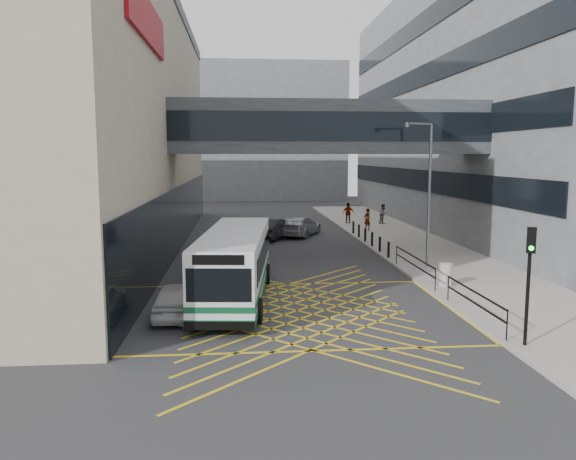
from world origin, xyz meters
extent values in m
plane|color=#333335|center=(0.00, 0.00, 0.00)|extent=(120.00, 120.00, 0.00)
cube|color=black|center=(-5.96, 16.00, 2.00)|extent=(0.10, 41.50, 4.00)
cube|color=maroon|center=(-5.92, 4.00, 11.50)|extent=(0.18, 9.00, 1.80)
cube|color=slate|center=(24.00, 24.00, 10.00)|extent=(24.00, 44.00, 20.00)
cube|color=black|center=(11.96, 24.00, 4.00)|extent=(0.10, 43.50, 1.60)
cube|color=black|center=(11.96, 24.00, 8.00)|extent=(0.10, 43.50, 1.60)
cube|color=black|center=(11.96, 24.00, 12.00)|extent=(0.10, 43.50, 1.60)
cube|color=black|center=(11.96, 24.00, 16.00)|extent=(0.10, 43.50, 1.60)
cube|color=slate|center=(-2.00, 60.00, 9.00)|extent=(28.00, 16.00, 18.00)
cube|color=#383D42|center=(3.00, 12.00, 7.50)|extent=(20.00, 4.00, 3.00)
cube|color=black|center=(3.00, 9.98, 7.50)|extent=(19.50, 0.06, 1.60)
cube|color=black|center=(3.00, 14.02, 7.50)|extent=(19.50, 0.06, 1.60)
cube|color=#A09A92|center=(9.00, 15.00, 0.08)|extent=(6.00, 54.00, 0.16)
cube|color=gold|center=(0.00, 0.00, 0.00)|extent=(12.00, 9.00, 0.01)
cube|color=silver|center=(-2.36, 1.89, 1.56)|extent=(3.25, 10.29, 2.48)
cube|color=#0E4629|center=(-2.36, 1.89, 0.48)|extent=(3.29, 10.33, 0.31)
cube|color=#0E4629|center=(-2.36, 1.89, 0.97)|extent=(3.31, 10.33, 0.20)
cube|color=black|center=(-2.31, 2.44, 1.89)|extent=(3.18, 9.01, 0.97)
cube|color=black|center=(-2.84, -3.13, 1.79)|extent=(2.11, 0.27, 1.10)
cube|color=black|center=(-2.84, -3.14, 2.62)|extent=(1.65, 0.21, 0.32)
cube|color=silver|center=(-2.36, 1.89, 2.81)|extent=(3.22, 10.20, 0.09)
cube|color=black|center=(-2.84, -3.14, 0.46)|extent=(2.30, 0.31, 0.28)
cube|color=black|center=(-1.88, 6.93, 0.46)|extent=(2.30, 0.31, 0.28)
cylinder|color=black|center=(-3.83, -1.29, 0.46)|extent=(0.34, 0.94, 0.92)
cylinder|color=black|center=(-1.52, -1.51, 0.46)|extent=(0.34, 0.94, 0.92)
cylinder|color=black|center=(-3.23, 4.93, 0.46)|extent=(0.34, 0.94, 0.92)
cylinder|color=black|center=(-0.93, 4.71, 0.46)|extent=(0.34, 0.94, 0.92)
imported|color=silver|center=(-4.50, -0.34, 0.66)|extent=(1.81, 4.18, 1.31)
imported|color=black|center=(0.18, 18.77, 0.74)|extent=(3.57, 5.06, 1.48)
imported|color=#9E9FA6|center=(2.29, 20.21, 0.77)|extent=(3.97, 5.39, 1.54)
cylinder|color=black|center=(6.52, -4.94, 1.71)|extent=(0.14, 0.14, 3.09)
cube|color=black|center=(6.44, -5.12, 3.43)|extent=(0.30, 0.25, 0.77)
sphere|color=#19E533|center=(6.41, -5.21, 3.21)|extent=(0.19, 0.19, 0.15)
cylinder|color=slate|center=(7.59, 7.33, 3.83)|extent=(0.18, 0.18, 7.34)
cube|color=slate|center=(6.89, 7.11, 7.50)|extent=(1.43, 0.52, 0.09)
cylinder|color=slate|center=(6.19, 6.90, 7.43)|extent=(0.32, 0.32, 0.23)
cylinder|color=#ADA89E|center=(6.94, 2.90, 0.66)|extent=(0.58, 0.58, 1.01)
cube|color=black|center=(6.15, -2.00, 1.11)|extent=(0.05, 5.00, 0.05)
cube|color=black|center=(6.15, -2.00, 0.71)|extent=(0.05, 5.00, 0.05)
cube|color=black|center=(6.15, 5.00, 1.11)|extent=(0.05, 6.00, 0.05)
cube|color=black|center=(6.15, 5.00, 0.71)|extent=(0.05, 6.00, 0.05)
cylinder|color=black|center=(6.15, -4.50, 0.66)|extent=(0.04, 0.04, 1.00)
cylinder|color=black|center=(6.15, 0.50, 0.66)|extent=(0.04, 0.04, 1.00)
cylinder|color=black|center=(6.15, 2.00, 0.66)|extent=(0.04, 0.04, 1.00)
cylinder|color=black|center=(6.15, 8.00, 0.66)|extent=(0.04, 0.04, 1.00)
cylinder|color=black|center=(6.25, 10.00, 0.61)|extent=(0.14, 0.14, 0.90)
cylinder|color=black|center=(6.25, 12.00, 0.61)|extent=(0.14, 0.14, 0.90)
cylinder|color=black|center=(6.25, 14.00, 0.61)|extent=(0.14, 0.14, 0.90)
cylinder|color=black|center=(6.25, 16.00, 0.61)|extent=(0.14, 0.14, 0.90)
cylinder|color=black|center=(6.25, 18.00, 0.61)|extent=(0.14, 0.14, 0.90)
cylinder|color=black|center=(6.25, 20.00, 0.61)|extent=(0.14, 0.14, 0.90)
imported|color=gray|center=(7.63, 21.50, 1.01)|extent=(0.83, 0.77, 1.70)
imported|color=gray|center=(9.96, 25.56, 0.99)|extent=(0.93, 0.87, 1.65)
imported|color=gray|center=(7.06, 26.20, 1.03)|extent=(1.08, 0.62, 1.74)
camera|label=1|loc=(-2.12, -20.82, 5.92)|focal=35.00mm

